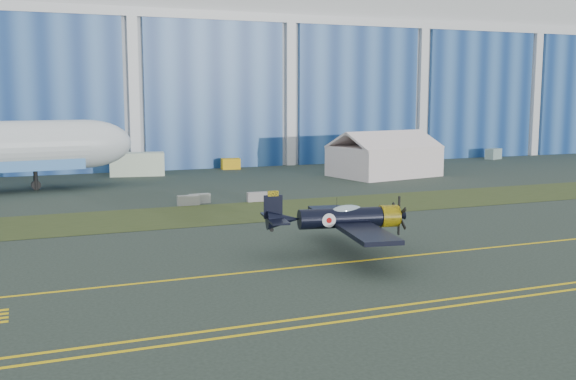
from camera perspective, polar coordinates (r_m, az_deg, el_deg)
name	(u,v)px	position (r m, az deg, el deg)	size (l,w,h in m)	color
ground	(260,250)	(43.87, -2.40, -5.10)	(260.00, 260.00, 0.00)	#2E3A32
grass_median	(204,215)	(57.00, -7.09, -2.08)	(260.00, 10.00, 0.02)	#475128
hangar	(110,64)	(113.10, -14.82, 10.29)	(220.00, 45.70, 30.00)	silver
taxiway_centreline	(288,268)	(39.32, 0.03, -6.63)	(200.00, 0.20, 0.02)	yellow
edge_line_near	(367,318)	(31.06, 6.67, -10.70)	(80.00, 0.20, 0.02)	yellow
edge_line_far	(356,311)	(31.90, 5.80, -10.18)	(80.00, 0.20, 0.02)	yellow
warbird	(341,218)	(42.46, 4.51, -2.37)	(12.11, 13.88, 3.68)	black
tent	(384,153)	(84.44, 8.14, 3.09)	(13.65, 11.09, 5.65)	white
shipping_container	(137,164)	(86.14, -12.64, 2.15)	(6.61, 2.64, 2.86)	#DFF5D0
tug	(231,164)	(91.93, -4.88, 2.23)	(2.48, 1.55, 1.45)	yellow
gse_box	(493,154)	(110.81, 16.99, 2.94)	(2.76, 1.47, 1.65)	#87A49D
barrier_a	(188,200)	(62.09, -8.43, -0.87)	(2.00, 0.60, 0.90)	#969793
barrier_b	(199,199)	(62.96, -7.51, -0.73)	(2.00, 0.60, 0.90)	#9A9E99
barrier_c	(258,197)	(63.60, -2.59, -0.58)	(2.00, 0.60, 0.90)	#989195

